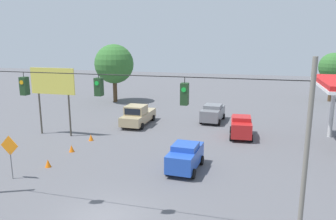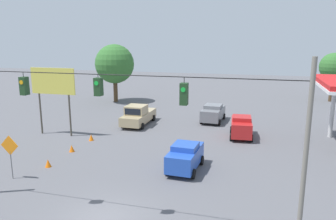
% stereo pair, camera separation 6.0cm
% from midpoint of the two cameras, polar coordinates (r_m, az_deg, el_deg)
% --- Properties ---
extents(ground_plane, '(140.00, 140.00, 0.00)m').
position_cam_midpoint_polar(ground_plane, '(17.38, -11.20, -18.03)').
color(ground_plane, '#56565B').
extents(overhead_signal_span, '(18.22, 0.38, 8.07)m').
position_cam_midpoint_polar(overhead_signal_span, '(15.58, -11.70, -2.14)').
color(overhead_signal_span, slate).
rests_on(overhead_signal_span, ground_plane).
extents(sedan_blue_crossing_near, '(2.09, 3.95, 1.84)m').
position_cam_midpoint_polar(sedan_blue_crossing_near, '(22.31, 2.95, -8.05)').
color(sedan_blue_crossing_near, '#234CB2').
rests_on(sedan_blue_crossing_near, ground_plane).
extents(sedan_grey_oncoming_deep, '(2.34, 4.39, 1.85)m').
position_cam_midpoint_polar(sedan_grey_oncoming_deep, '(35.34, 7.75, -0.47)').
color(sedan_grey_oncoming_deep, slate).
rests_on(sedan_grey_oncoming_deep, ground_plane).
extents(pickup_truck_tan_withflow_far, '(2.30, 5.54, 2.12)m').
position_cam_midpoint_polar(pickup_truck_tan_withflow_far, '(33.89, -5.33, -0.94)').
color(pickup_truck_tan_withflow_far, tan).
rests_on(pickup_truck_tan_withflow_far, ground_plane).
extents(sedan_red_oncoming_far, '(2.20, 3.98, 1.94)m').
position_cam_midpoint_polar(sedan_red_oncoming_far, '(30.17, 12.56, -2.79)').
color(sedan_red_oncoming_far, red).
rests_on(sedan_red_oncoming_far, ground_plane).
extents(traffic_cone_nearest, '(0.42, 0.42, 0.55)m').
position_cam_midpoint_polar(traffic_cone_nearest, '(24.42, -20.24, -8.70)').
color(traffic_cone_nearest, orange).
rests_on(traffic_cone_nearest, ground_plane).
extents(traffic_cone_second, '(0.42, 0.42, 0.55)m').
position_cam_midpoint_polar(traffic_cone_second, '(26.99, -16.51, -6.43)').
color(traffic_cone_second, orange).
rests_on(traffic_cone_second, ground_plane).
extents(traffic_cone_third, '(0.42, 0.42, 0.55)m').
position_cam_midpoint_polar(traffic_cone_third, '(29.44, -13.32, -4.68)').
color(traffic_cone_third, orange).
rests_on(traffic_cone_third, ground_plane).
extents(roadside_billboard, '(4.38, 0.16, 6.18)m').
position_cam_midpoint_polar(roadside_billboard, '(31.25, -19.49, 4.01)').
color(roadside_billboard, '#4C473D').
rests_on(roadside_billboard, ground_plane).
extents(work_zone_sign, '(1.27, 0.06, 2.84)m').
position_cam_midpoint_polar(work_zone_sign, '(22.82, -25.91, -6.11)').
color(work_zone_sign, slate).
rests_on(work_zone_sign, ground_plane).
extents(tree_horizon_left, '(3.86, 3.86, 6.83)m').
position_cam_midpoint_polar(tree_horizon_left, '(51.42, 26.78, 6.69)').
color(tree_horizon_left, '#4C3823').
rests_on(tree_horizon_left, ground_plane).
extents(tree_horizon_right, '(5.38, 5.38, 8.01)m').
position_cam_midpoint_polar(tree_horizon_right, '(46.15, -9.39, 7.90)').
color(tree_horizon_right, '#4C3823').
rests_on(tree_horizon_right, ground_plane).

